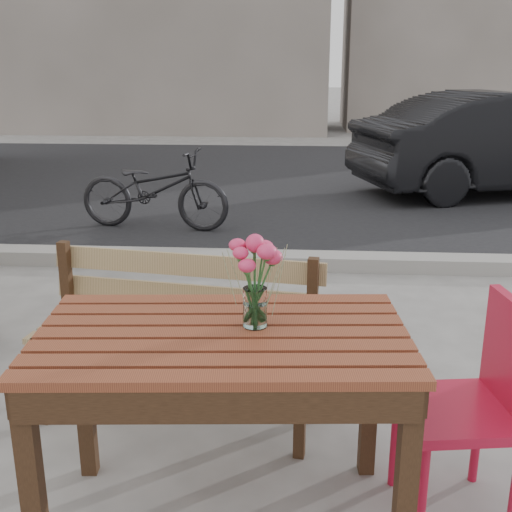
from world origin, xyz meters
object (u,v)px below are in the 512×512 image
at_px(red_chair, 480,395).
at_px(parked_car, 508,143).
at_px(main_table, 223,366).
at_px(bicycle, 154,189).
at_px(main_vase, 255,270).

xyz_separation_m(red_chair, parked_car, (2.00, 6.38, 0.15)).
distance_m(main_table, bicycle, 4.56).
bearing_deg(main_vase, parked_car, 66.42).
xyz_separation_m(main_table, bicycle, (-1.24, 4.38, -0.25)).
height_order(main_table, main_vase, main_vase).
bearing_deg(red_chair, main_vase, -91.75).
bearing_deg(main_vase, main_table, -153.18).
bearing_deg(parked_car, bicycle, 100.57).
height_order(red_chair, bicycle, red_chair).
bearing_deg(red_chair, parked_car, 154.39).
bearing_deg(red_chair, main_table, -89.16).
relative_size(main_table, red_chair, 1.56).
xyz_separation_m(red_chair, main_vase, (-0.83, -0.09, 0.50)).
relative_size(red_chair, main_vase, 2.57).
bearing_deg(main_table, red_chair, 4.75).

